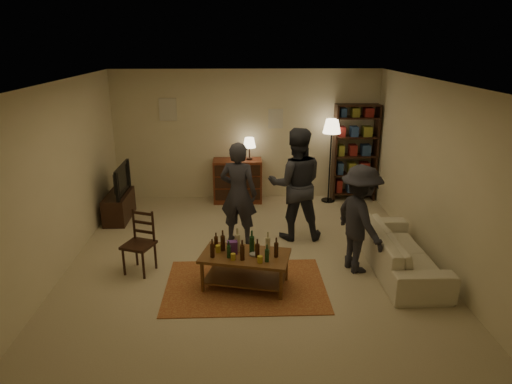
{
  "coord_description": "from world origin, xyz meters",
  "views": [
    {
      "loc": [
        -0.16,
        -6.39,
        3.26
      ],
      "look_at": [
        0.09,
        0.1,
        1.08
      ],
      "focal_mm": 32.0,
      "sensor_mm": 36.0,
      "label": 1
    }
  ],
  "objects_px": {
    "person_left": "(238,193)",
    "coffee_table": "(244,259)",
    "person_right": "(296,184)",
    "person_by_sofa": "(360,219)",
    "dining_chair": "(140,240)",
    "tv_stand": "(119,200)",
    "dresser": "(238,180)",
    "floor_lamp": "(332,132)",
    "sofa": "(401,251)",
    "bookshelf": "(355,152)"
  },
  "relations": [
    {
      "from": "tv_stand",
      "to": "dining_chair",
      "type": "bearing_deg",
      "value": -68.09
    },
    {
      "from": "floor_lamp",
      "to": "person_left",
      "type": "bearing_deg",
      "value": -133.92
    },
    {
      "from": "person_left",
      "to": "person_by_sofa",
      "type": "height_order",
      "value": "person_left"
    },
    {
      "from": "floor_lamp",
      "to": "person_right",
      "type": "xyz_separation_m",
      "value": [
        -0.93,
        -1.81,
        -0.52
      ]
    },
    {
      "from": "dining_chair",
      "to": "tv_stand",
      "type": "relative_size",
      "value": 0.88
    },
    {
      "from": "dresser",
      "to": "floor_lamp",
      "type": "distance_m",
      "value": 2.15
    },
    {
      "from": "person_right",
      "to": "tv_stand",
      "type": "bearing_deg",
      "value": -16.1
    },
    {
      "from": "tv_stand",
      "to": "person_right",
      "type": "xyz_separation_m",
      "value": [
        3.23,
        -0.96,
        0.57
      ]
    },
    {
      "from": "bookshelf",
      "to": "person_left",
      "type": "height_order",
      "value": "bookshelf"
    },
    {
      "from": "bookshelf",
      "to": "person_by_sofa",
      "type": "relative_size",
      "value": 1.26
    },
    {
      "from": "tv_stand",
      "to": "person_by_sofa",
      "type": "relative_size",
      "value": 0.66
    },
    {
      "from": "bookshelf",
      "to": "sofa",
      "type": "bearing_deg",
      "value": -90.82
    },
    {
      "from": "bookshelf",
      "to": "person_left",
      "type": "relative_size",
      "value": 1.17
    },
    {
      "from": "tv_stand",
      "to": "bookshelf",
      "type": "bearing_deg",
      "value": 11.8
    },
    {
      "from": "dining_chair",
      "to": "person_left",
      "type": "relative_size",
      "value": 0.54
    },
    {
      "from": "person_right",
      "to": "floor_lamp",
      "type": "bearing_deg",
      "value": -116.73
    },
    {
      "from": "dresser",
      "to": "person_right",
      "type": "relative_size",
      "value": 0.71
    },
    {
      "from": "bookshelf",
      "to": "floor_lamp",
      "type": "height_order",
      "value": "bookshelf"
    },
    {
      "from": "floor_lamp",
      "to": "person_by_sofa",
      "type": "xyz_separation_m",
      "value": [
        -0.15,
        -3.02,
        -0.68
      ]
    },
    {
      "from": "person_right",
      "to": "person_by_sofa",
      "type": "bearing_deg",
      "value": 123.53
    },
    {
      "from": "coffee_table",
      "to": "bookshelf",
      "type": "height_order",
      "value": "bookshelf"
    },
    {
      "from": "person_by_sofa",
      "to": "person_right",
      "type": "bearing_deg",
      "value": 15.35
    },
    {
      "from": "person_left",
      "to": "person_right",
      "type": "bearing_deg",
      "value": -153.38
    },
    {
      "from": "dining_chair",
      "to": "person_right",
      "type": "height_order",
      "value": "person_right"
    },
    {
      "from": "dining_chair",
      "to": "floor_lamp",
      "type": "height_order",
      "value": "floor_lamp"
    },
    {
      "from": "floor_lamp",
      "to": "person_right",
      "type": "bearing_deg",
      "value": -117.22
    },
    {
      "from": "dining_chair",
      "to": "bookshelf",
      "type": "xyz_separation_m",
      "value": [
        3.86,
        3.05,
        0.55
      ]
    },
    {
      "from": "sofa",
      "to": "person_right",
      "type": "distance_m",
      "value": 1.99
    },
    {
      "from": "sofa",
      "to": "person_right",
      "type": "height_order",
      "value": "person_right"
    },
    {
      "from": "bookshelf",
      "to": "person_by_sofa",
      "type": "distance_m",
      "value": 3.23
    },
    {
      "from": "dresser",
      "to": "tv_stand",
      "type": "bearing_deg",
      "value": -157.93
    },
    {
      "from": "tv_stand",
      "to": "sofa",
      "type": "xyz_separation_m",
      "value": [
        4.64,
        -2.2,
        -0.08
      ]
    },
    {
      "from": "dresser",
      "to": "person_left",
      "type": "xyz_separation_m",
      "value": [
        0.01,
        -2.03,
        0.38
      ]
    },
    {
      "from": "dresser",
      "to": "bookshelf",
      "type": "distance_m",
      "value": 2.5
    },
    {
      "from": "dining_chair",
      "to": "floor_lamp",
      "type": "distance_m",
      "value": 4.54
    },
    {
      "from": "floor_lamp",
      "to": "person_by_sofa",
      "type": "bearing_deg",
      "value": -92.8
    },
    {
      "from": "dining_chair",
      "to": "tv_stand",
      "type": "distance_m",
      "value": 2.24
    },
    {
      "from": "dining_chair",
      "to": "person_by_sofa",
      "type": "distance_m",
      "value": 3.19
    },
    {
      "from": "person_left",
      "to": "dining_chair",
      "type": "bearing_deg",
      "value": 51.39
    },
    {
      "from": "tv_stand",
      "to": "sofa",
      "type": "distance_m",
      "value": 5.14
    },
    {
      "from": "dining_chair",
      "to": "sofa",
      "type": "height_order",
      "value": "dining_chair"
    },
    {
      "from": "tv_stand",
      "to": "bookshelf",
      "type": "xyz_separation_m",
      "value": [
        4.69,
        0.98,
        0.65
      ]
    },
    {
      "from": "coffee_table",
      "to": "person_by_sofa",
      "type": "bearing_deg",
      "value": 14.44
    },
    {
      "from": "tv_stand",
      "to": "person_left",
      "type": "distance_m",
      "value": 2.57
    },
    {
      "from": "dining_chair",
      "to": "tv_stand",
      "type": "xyz_separation_m",
      "value": [
        -0.83,
        2.07,
        -0.1
      ]
    },
    {
      "from": "tv_stand",
      "to": "person_left",
      "type": "relative_size",
      "value": 0.62
    },
    {
      "from": "dresser",
      "to": "bookshelf",
      "type": "bearing_deg",
      "value": 1.57
    },
    {
      "from": "sofa",
      "to": "person_by_sofa",
      "type": "height_order",
      "value": "person_by_sofa"
    },
    {
      "from": "person_left",
      "to": "coffee_table",
      "type": "bearing_deg",
      "value": 110.5
    },
    {
      "from": "sofa",
      "to": "person_left",
      "type": "bearing_deg",
      "value": 65.46
    }
  ]
}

